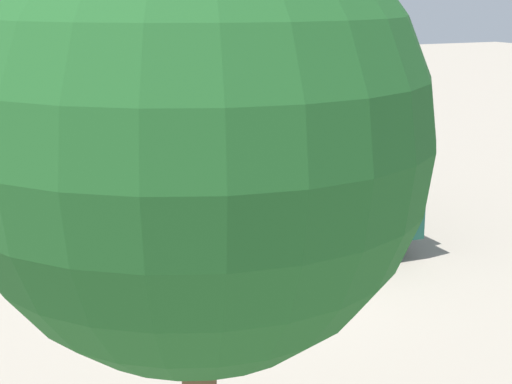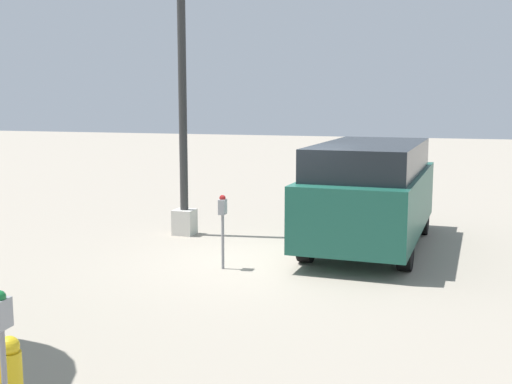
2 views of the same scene
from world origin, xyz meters
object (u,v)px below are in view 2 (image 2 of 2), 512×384
object	(u,v)px
lamp_post	(183,138)
parked_van	(371,191)
parking_meter_near	(223,215)
parking_meter_far	(1,330)
fire_hydrant	(11,377)

from	to	relation	value
lamp_post	parked_van	size ratio (longest dim) A/B	1.15
parking_meter_near	parked_van	xyz separation A→B (m)	(2.45, -2.21, 0.17)
parking_meter_far	lamp_post	xyz separation A→B (m)	(8.31, 1.98, 1.13)
parking_meter_near	fire_hydrant	size ratio (longest dim) A/B	1.67
parking_meter_far	parked_van	xyz separation A→B (m)	(8.30, -2.04, 0.16)
parking_meter_near	fire_hydrant	xyz separation A→B (m)	(-5.53, 0.03, -0.57)
parking_meter_far	lamp_post	distance (m)	8.61
parking_meter_near	fire_hydrant	world-z (taller)	parking_meter_near
lamp_post	parking_meter_far	bearing A→B (deg)	-166.59
parking_meter_near	parking_meter_far	distance (m)	5.86
parked_van	parking_meter_near	bearing A→B (deg)	139.97
parking_meter_far	fire_hydrant	distance (m)	0.70
parked_van	lamp_post	bearing A→B (deg)	92.06
parking_meter_far	fire_hydrant	xyz separation A→B (m)	(0.33, 0.20, -0.59)
parking_meter_far	parked_van	bearing A→B (deg)	-18.01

